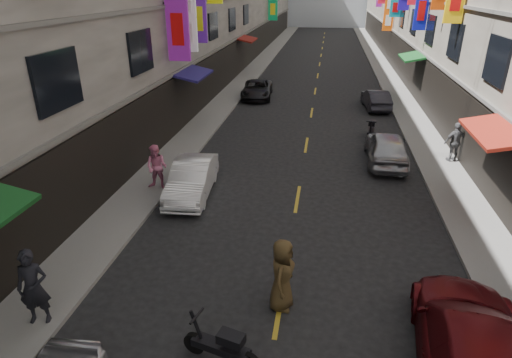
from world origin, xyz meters
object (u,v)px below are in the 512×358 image
(car_right_mid, at_px, (386,147))
(pedestrian_rfar, at_px, (455,142))
(pedestrian_lfar, at_px, (157,167))
(car_right_near, at_px, (473,350))
(scooter_far_right, at_px, (371,130))
(car_right_far, at_px, (376,99))
(pedestrian_lnear, at_px, (33,287))
(pedestrian_crossing, at_px, (282,275))
(scooter_crossing, at_px, (222,346))
(car_left_mid, at_px, (192,179))
(car_left_far, at_px, (257,89))

(car_right_mid, bearing_deg, pedestrian_rfar, -171.77)
(pedestrian_lfar, bearing_deg, car_right_mid, 31.11)
(car_right_near, distance_m, car_right_mid, 11.72)
(scooter_far_right, bearing_deg, car_right_far, -88.92)
(pedestrian_lnear, height_order, pedestrian_crossing, pedestrian_lnear)
(scooter_crossing, relative_size, pedestrian_lnear, 0.92)
(scooter_far_right, xyz_separation_m, pedestrian_crossing, (-3.21, -13.56, 0.51))
(pedestrian_rfar, xyz_separation_m, pedestrian_crossing, (-6.56, -10.59, -0.06))
(car_left_mid, distance_m, car_right_near, 10.76)
(car_right_far, xyz_separation_m, pedestrian_crossing, (-3.97, -19.53, 0.33))
(scooter_crossing, bearing_deg, pedestrian_rfar, -16.30)
(scooter_crossing, height_order, car_right_near, car_right_near)
(car_left_far, bearing_deg, pedestrian_crossing, -83.47)
(car_right_far, xyz_separation_m, pedestrian_rfar, (2.59, -8.94, 0.39))
(scooter_far_right, height_order, pedestrian_lfar, pedestrian_lfar)
(car_left_mid, height_order, pedestrian_crossing, pedestrian_crossing)
(pedestrian_lfar, relative_size, pedestrian_rfar, 0.99)
(car_left_mid, height_order, car_right_mid, car_right_mid)
(car_right_near, bearing_deg, car_right_mid, -80.98)
(scooter_far_right, height_order, car_right_far, car_right_far)
(scooter_crossing, height_order, car_left_mid, car_left_mid)
(pedestrian_crossing, bearing_deg, pedestrian_lfar, 51.50)
(car_left_far, xyz_separation_m, car_right_mid, (7.62, -10.98, 0.12))
(pedestrian_lfar, height_order, pedestrian_rfar, pedestrian_rfar)
(car_right_far, distance_m, pedestrian_lnear, 23.12)
(car_left_far, bearing_deg, scooter_far_right, -50.66)
(scooter_far_right, xyz_separation_m, car_left_far, (-7.25, 7.61, 0.16))
(car_right_mid, xyz_separation_m, pedestrian_rfar, (2.97, 0.39, 0.29))
(car_right_near, bearing_deg, pedestrian_lnear, 7.28)
(scooter_far_right, relative_size, pedestrian_lfar, 1.03)
(scooter_crossing, bearing_deg, car_right_mid, -5.95)
(car_right_mid, height_order, pedestrian_lfar, pedestrian_lfar)
(car_left_mid, relative_size, car_right_mid, 0.95)
(car_right_mid, height_order, pedestrian_lnear, pedestrian_lnear)
(scooter_crossing, distance_m, pedestrian_crossing, 2.27)
(car_left_far, bearing_deg, car_right_mid, -59.48)
(pedestrian_rfar, bearing_deg, car_right_mid, -9.34)
(scooter_crossing, distance_m, car_right_near, 5.04)
(scooter_crossing, height_order, pedestrian_crossing, pedestrian_crossing)
(car_right_far, xyz_separation_m, pedestrian_lfar, (-9.40, -13.74, 0.38))
(pedestrian_rfar, distance_m, pedestrian_crossing, 12.45)
(car_right_far, height_order, pedestrian_lfar, pedestrian_lfar)
(car_right_near, distance_m, pedestrian_crossing, 4.25)
(scooter_far_right, height_order, car_left_far, car_left_far)
(car_right_far, bearing_deg, scooter_far_right, 76.21)
(scooter_crossing, relative_size, car_left_far, 0.41)
(pedestrian_crossing, bearing_deg, car_right_far, -3.18)
(car_left_mid, height_order, pedestrian_lfar, pedestrian_lfar)
(scooter_crossing, distance_m, scooter_far_right, 16.09)
(scooter_crossing, xyz_separation_m, pedestrian_rfar, (7.60, 12.53, 0.57))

